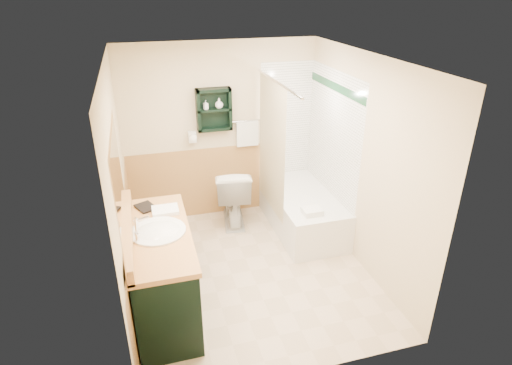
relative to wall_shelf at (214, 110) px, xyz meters
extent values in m
plane|color=#CDB395|center=(0.10, -1.41, -1.55)|extent=(3.00, 3.00, 0.00)
cube|color=beige|center=(0.10, 0.11, -0.35)|extent=(2.60, 0.04, 2.40)
cube|color=beige|center=(-1.22, -1.41, -0.35)|extent=(0.04, 3.00, 2.40)
cube|color=beige|center=(1.42, -1.41, -0.35)|extent=(0.04, 3.00, 2.40)
cube|color=white|center=(0.10, -1.41, 0.87)|extent=(2.60, 3.00, 0.04)
cube|color=black|center=(0.00, 0.00, 0.00)|extent=(0.45, 0.15, 0.55)
cylinder|color=silver|center=(0.63, -0.66, 0.45)|extent=(0.03, 1.60, 0.03)
cube|color=black|center=(-0.89, -1.79, -1.09)|extent=(0.59, 1.47, 0.93)
cube|color=silver|center=(1.03, -0.67, -1.29)|extent=(0.78, 1.50, 0.52)
imported|color=silver|center=(0.16, -0.23, -1.15)|extent=(0.58, 0.88, 0.81)
cube|color=white|center=(-0.79, -1.42, -0.60)|extent=(0.26, 0.21, 0.04)
imported|color=black|center=(-1.06, -1.32, -0.51)|extent=(0.16, 0.09, 0.23)
cube|color=white|center=(0.92, -1.19, -1.00)|extent=(0.23, 0.19, 0.07)
imported|color=silver|center=(-0.10, -0.01, 0.04)|extent=(0.08, 0.13, 0.05)
imported|color=silver|center=(0.07, -0.01, 0.07)|extent=(0.12, 0.14, 0.10)
camera|label=1|loc=(-0.94, -5.32, 1.50)|focal=30.00mm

